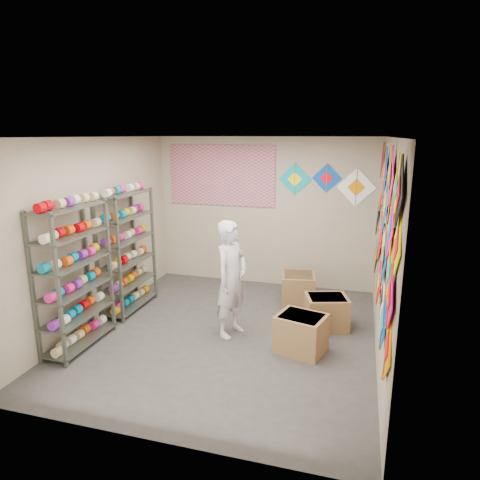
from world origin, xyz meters
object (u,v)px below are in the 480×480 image
(shelf_rack_front, at_px, (75,278))
(shopkeeper, at_px, (231,279))
(carton_b, at_px, (326,312))
(carton_c, at_px, (298,289))
(shelf_rack_back, at_px, (127,252))
(carton_a, at_px, (301,333))

(shelf_rack_front, xyz_separation_m, shopkeeper, (1.83, 0.88, -0.14))
(carton_b, distance_m, carton_c, 0.95)
(shelf_rack_back, height_order, carton_a, shelf_rack_back)
(carton_a, relative_size, carton_c, 1.01)
(carton_a, relative_size, carton_b, 1.02)
(shelf_rack_back, relative_size, carton_b, 3.26)
(shelf_rack_front, bearing_deg, shelf_rack_back, 90.00)
(carton_c, bearing_deg, shopkeeper, -128.23)
(shelf_rack_front, xyz_separation_m, carton_c, (2.57, 2.23, -0.70))
(shopkeeper, distance_m, carton_a, 1.18)
(shelf_rack_back, relative_size, shopkeeper, 1.17)
(shelf_rack_back, height_order, carton_b, shelf_rack_back)
(shelf_rack_back, xyz_separation_m, carton_a, (2.84, -0.65, -0.70))
(carton_a, bearing_deg, carton_c, 114.61)
(shelf_rack_front, height_order, shopkeeper, shelf_rack_front)
(shopkeeper, bearing_deg, shelf_rack_back, 94.83)
(shelf_rack_front, bearing_deg, carton_c, 41.02)
(shelf_rack_back, distance_m, carton_c, 2.82)
(shelf_rack_back, height_order, shopkeeper, shelf_rack_back)
(shelf_rack_back, xyz_separation_m, carton_b, (3.09, 0.14, -0.71))
(carton_a, xyz_separation_m, carton_b, (0.26, 0.79, -0.01))
(carton_b, bearing_deg, shelf_rack_back, 165.73)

